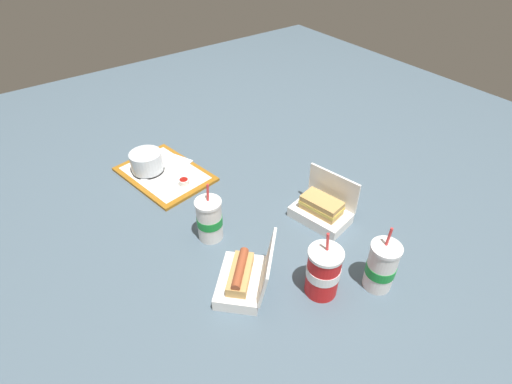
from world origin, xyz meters
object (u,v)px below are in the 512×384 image
at_px(plastic_fork, 154,182).
at_px(soda_cup_left, 323,272).
at_px(food_tray, 165,174).
at_px(cake_container, 147,162).
at_px(clamshell_hotdog_corner, 244,278).
at_px(ketchup_cup, 184,182).
at_px(clamshell_sandwich_center, 322,209).
at_px(soda_cup_center, 210,219).
at_px(soda_cup_right, 381,267).

relative_size(plastic_fork, soda_cup_left, 0.50).
xyz_separation_m(food_tray, cake_container, (0.05, 0.05, 0.05)).
distance_m(cake_container, clamshell_hotdog_corner, 0.70).
bearing_deg(clamshell_hotdog_corner, cake_container, -1.28).
height_order(ketchup_cup, clamshell_sandwich_center, clamshell_sandwich_center).
xyz_separation_m(ketchup_cup, clamshell_sandwich_center, (-0.45, -0.30, 0.02)).
xyz_separation_m(food_tray, soda_cup_center, (-0.41, 0.03, 0.07)).
relative_size(plastic_fork, clamshell_sandwich_center, 0.50).
height_order(ketchup_cup, soda_cup_center, soda_cup_center).
height_order(clamshell_hotdog_corner, clamshell_sandwich_center, clamshell_hotdog_corner).
bearing_deg(soda_cup_right, cake_container, 18.31).
distance_m(ketchup_cup, clamshell_sandwich_center, 0.54).
xyz_separation_m(clamshell_hotdog_corner, soda_cup_right, (-0.23, -0.32, 0.04)).
distance_m(cake_container, ketchup_cup, 0.19).
distance_m(clamshell_sandwich_center, soda_cup_right, 0.32).
distance_m(clamshell_sandwich_center, soda_cup_left, 0.32).
bearing_deg(clamshell_sandwich_center, soda_cup_center, 66.84).
xyz_separation_m(food_tray, plastic_fork, (-0.03, 0.06, 0.01)).
bearing_deg(ketchup_cup, clamshell_hotdog_corner, 170.51).
height_order(cake_container, soda_cup_right, soda_cup_right).
bearing_deg(plastic_fork, soda_cup_right, 160.82).
bearing_deg(soda_cup_left, food_tray, 8.05).
distance_m(food_tray, ketchup_cup, 0.12).
bearing_deg(clamshell_hotdog_corner, ketchup_cup, -9.49).
bearing_deg(food_tray, clamshell_hotdog_corner, 174.55).
distance_m(clamshell_hotdog_corner, soda_cup_right, 0.39).
distance_m(plastic_fork, clamshell_hotdog_corner, 0.61).
height_order(food_tray, cake_container, cake_container).
relative_size(food_tray, clamshell_sandwich_center, 1.86).
height_order(plastic_fork, clamshell_sandwich_center, clamshell_sandwich_center).
bearing_deg(clamshell_hotdog_corner, plastic_fork, 0.09).
bearing_deg(plastic_fork, food_tray, -101.98).
bearing_deg(clamshell_hotdog_corner, food_tray, -5.45).
distance_m(plastic_fork, clamshell_sandwich_center, 0.66).
distance_m(food_tray, clamshell_sandwich_center, 0.65).
bearing_deg(soda_cup_center, plastic_fork, 4.91).
relative_size(cake_container, clamshell_sandwich_center, 0.59).
bearing_deg(food_tray, ketchup_cup, -166.89).
xyz_separation_m(soda_cup_left, soda_cup_right, (-0.08, -0.15, -0.00)).
bearing_deg(soda_cup_right, soda_cup_left, 60.75).
relative_size(food_tray, soda_cup_left, 1.84).
height_order(food_tray, ketchup_cup, ketchup_cup).
xyz_separation_m(clamshell_hotdog_corner, soda_cup_center, (0.24, -0.03, 0.04)).
xyz_separation_m(ketchup_cup, clamshell_hotdog_corner, (-0.53, 0.09, 0.01)).
relative_size(clamshell_hotdog_corner, soda_cup_right, 1.10).
bearing_deg(clamshell_hotdog_corner, clamshell_sandwich_center, -77.92).
distance_m(soda_cup_center, soda_cup_left, 0.41).
distance_m(food_tray, soda_cup_left, 0.80).
xyz_separation_m(soda_cup_center, soda_cup_right, (-0.46, -0.29, 0.00)).
distance_m(food_tray, cake_container, 0.08).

